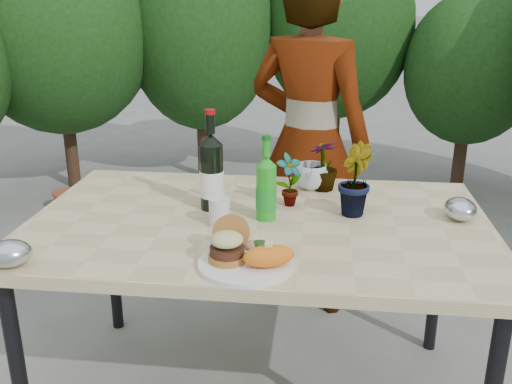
# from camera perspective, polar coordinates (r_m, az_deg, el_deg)

# --- Properties ---
(patio_table) EXTENTS (1.60, 1.00, 0.75)m
(patio_table) POSITION_cam_1_polar(r_m,az_deg,el_deg) (2.02, 0.27, -4.29)
(patio_table) COLOR #CEBB89
(patio_table) RESTS_ON ground
(shrub_hedge) EXTENTS (6.96, 4.97, 2.12)m
(shrub_hedge) POSITION_cam_1_polar(r_m,az_deg,el_deg) (3.49, 5.28, 13.76)
(shrub_hedge) COLOR #382316
(shrub_hedge) RESTS_ON ground
(dinner_plate) EXTENTS (0.28, 0.28, 0.01)m
(dinner_plate) POSITION_cam_1_polar(r_m,az_deg,el_deg) (1.66, -1.01, -7.20)
(dinner_plate) COLOR white
(dinner_plate) RESTS_ON patio_table
(burger_stack) EXTENTS (0.11, 0.16, 0.11)m
(burger_stack) POSITION_cam_1_polar(r_m,az_deg,el_deg) (1.66, -2.81, -5.17)
(burger_stack) COLOR #B7722D
(burger_stack) RESTS_ON dinner_plate
(sweet_potato) EXTENTS (0.17, 0.12, 0.06)m
(sweet_potato) POSITION_cam_1_polar(r_m,az_deg,el_deg) (1.62, 1.29, -6.42)
(sweet_potato) COLOR orange
(sweet_potato) RESTS_ON dinner_plate
(grilled_veg) EXTENTS (0.08, 0.05, 0.03)m
(grilled_veg) POSITION_cam_1_polar(r_m,az_deg,el_deg) (1.73, -0.02, -5.28)
(grilled_veg) COLOR olive
(grilled_veg) RESTS_ON dinner_plate
(wine_bottle) EXTENTS (0.09, 0.09, 0.37)m
(wine_bottle) POSITION_cam_1_polar(r_m,az_deg,el_deg) (2.06, -4.46, 1.88)
(wine_bottle) COLOR black
(wine_bottle) RESTS_ON patio_table
(sparkling_water) EXTENTS (0.07, 0.07, 0.30)m
(sparkling_water) POSITION_cam_1_polar(r_m,az_deg,el_deg) (1.96, 1.02, 0.29)
(sparkling_water) COLOR #1D9B1C
(sparkling_water) RESTS_ON patio_table
(plastic_cup) EXTENTS (0.07, 0.07, 0.09)m
(plastic_cup) POSITION_cam_1_polar(r_m,az_deg,el_deg) (1.94, -3.67, -1.99)
(plastic_cup) COLOR silver
(plastic_cup) RESTS_ON patio_table
(seedling_left) EXTENTS (0.13, 0.12, 0.20)m
(seedling_left) POSITION_cam_1_polar(r_m,az_deg,el_deg) (2.10, 3.37, 1.18)
(seedling_left) COLOR #215A1E
(seedling_left) RESTS_ON patio_table
(seedling_mid) EXTENTS (0.13, 0.16, 0.26)m
(seedling_mid) POSITION_cam_1_polar(r_m,az_deg,el_deg) (2.04, 9.73, 1.24)
(seedling_mid) COLOR #285D1F
(seedling_mid) RESTS_ON patio_table
(seedling_right) EXTENTS (0.16, 0.16, 0.20)m
(seedling_right) POSITION_cam_1_polar(r_m,az_deg,el_deg) (2.28, 6.79, 2.68)
(seedling_right) COLOR #23521C
(seedling_right) RESTS_ON patio_table
(blue_bowl) EXTENTS (0.13, 0.13, 0.10)m
(blue_bowl) POSITION_cam_1_polar(r_m,az_deg,el_deg) (2.30, 5.57, 1.53)
(blue_bowl) COLOR silver
(blue_bowl) RESTS_ON patio_table
(foil_packet_left) EXTENTS (0.15, 0.13, 0.08)m
(foil_packet_left) POSITION_cam_1_polar(r_m,az_deg,el_deg) (1.80, -23.46, -5.66)
(foil_packet_left) COLOR #B0B3B7
(foil_packet_left) RESTS_ON patio_table
(foil_packet_right) EXTENTS (0.12, 0.15, 0.08)m
(foil_packet_right) POSITION_cam_1_polar(r_m,az_deg,el_deg) (2.11, 19.75, -1.60)
(foil_packet_right) COLOR #BABDC1
(foil_packet_right) RESTS_ON patio_table
(person) EXTENTS (0.70, 0.58, 1.65)m
(person) POSITION_cam_1_polar(r_m,az_deg,el_deg) (2.72, 5.31, 4.84)
(person) COLOR #976C4B
(person) RESTS_ON ground
(terracotta_pot) EXTENTS (0.17, 0.17, 0.14)m
(terracotta_pot) POSITION_cam_1_polar(r_m,az_deg,el_deg) (4.38, -18.55, -0.80)
(terracotta_pot) COLOR #B2492D
(terracotta_pot) RESTS_ON ground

